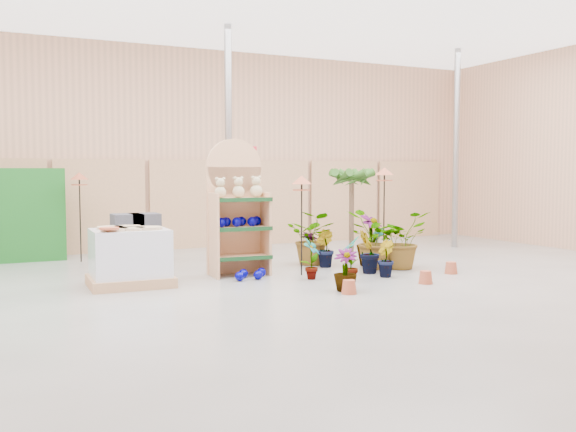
% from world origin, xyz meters
% --- Properties ---
extents(room, '(15.20, 12.10, 4.70)m').
position_xyz_m(room, '(0.00, 0.91, 2.21)').
color(room, slate).
rests_on(room, ground).
extents(display_shelf, '(1.00, 0.67, 2.29)m').
position_xyz_m(display_shelf, '(-0.41, 2.05, 1.05)').
color(display_shelf, tan).
rests_on(display_shelf, ground).
extents(teddy_bears, '(0.84, 0.21, 0.35)m').
position_xyz_m(teddy_bears, '(-0.38, 1.94, 1.45)').
color(teddy_bears, tan).
rests_on(teddy_bears, display_shelf).
extents(gazing_balls_shelf, '(0.84, 0.29, 0.16)m').
position_xyz_m(gazing_balls_shelf, '(-0.41, 1.92, 0.90)').
color(gazing_balls_shelf, '#010084').
rests_on(gazing_balls_shelf, display_shelf).
extents(gazing_balls_floor, '(0.63, 0.39, 0.15)m').
position_xyz_m(gazing_balls_floor, '(-0.38, 1.48, 0.07)').
color(gazing_balls_floor, '#010084').
rests_on(gazing_balls_floor, ground).
extents(pallet_stack, '(1.25, 1.06, 0.91)m').
position_xyz_m(pallet_stack, '(-2.27, 1.69, 0.44)').
color(pallet_stack, tan).
rests_on(pallet_stack, ground).
extents(charcoal_planters, '(0.80, 0.50, 1.00)m').
position_xyz_m(charcoal_planters, '(-1.85, 3.18, 0.50)').
color(charcoal_planters, '#2E2F36').
rests_on(charcoal_planters, ground).
extents(trellis_stock, '(2.00, 0.30, 1.80)m').
position_xyz_m(trellis_stock, '(-3.80, 5.20, 0.90)').
color(trellis_stock, '#14591A').
rests_on(trellis_stock, ground).
extents(offer_sign, '(0.50, 0.08, 2.20)m').
position_xyz_m(offer_sign, '(0.10, 2.98, 1.57)').
color(offer_sign, gray).
rests_on(offer_sign, ground).
extents(bird_table_front, '(0.34, 0.34, 1.67)m').
position_xyz_m(bird_table_front, '(0.53, 1.45, 1.54)').
color(bird_table_front, black).
rests_on(bird_table_front, ground).
extents(bird_table_right, '(0.34, 0.34, 1.81)m').
position_xyz_m(bird_table_right, '(2.38, 1.77, 1.68)').
color(bird_table_right, black).
rests_on(bird_table_right, ground).
extents(bird_table_back, '(0.34, 0.34, 1.72)m').
position_xyz_m(bird_table_back, '(-2.58, 4.72, 1.59)').
color(bird_table_back, black).
rests_on(bird_table_back, ground).
extents(palm, '(0.70, 0.70, 1.89)m').
position_xyz_m(palm, '(2.25, 2.69, 1.63)').
color(palm, brown).
rests_on(palm, ground).
extents(potted_plant_0, '(0.43, 0.39, 0.67)m').
position_xyz_m(potted_plant_0, '(0.48, 1.01, 0.33)').
color(potted_plant_0, '#204A13').
rests_on(potted_plant_0, ground).
extents(potted_plant_1, '(0.53, 0.53, 0.75)m').
position_xyz_m(potted_plant_1, '(1.63, 1.09, 0.38)').
color(potted_plant_1, '#204A13').
rests_on(potted_plant_1, ground).
extents(potted_plant_2, '(1.18, 1.12, 1.04)m').
position_xyz_m(potted_plant_2, '(2.01, 1.49, 0.52)').
color(potted_plant_2, '#204A13').
rests_on(potted_plant_2, ground).
extents(potted_plant_3, '(0.74, 0.74, 0.95)m').
position_xyz_m(potted_plant_3, '(2.18, 1.89, 0.47)').
color(potted_plant_3, '#204A13').
rests_on(potted_plant_3, ground).
extents(potted_plant_4, '(0.27, 0.38, 0.69)m').
position_xyz_m(potted_plant_4, '(2.41, 2.03, 0.34)').
color(potted_plant_4, '#204A13').
rests_on(potted_plant_4, ground).
extents(potted_plant_5, '(0.35, 0.41, 0.68)m').
position_xyz_m(potted_plant_5, '(1.33, 2.12, 0.34)').
color(potted_plant_5, '#204A13').
rests_on(potted_plant_5, ground).
extents(potted_plant_6, '(1.19, 1.20, 1.00)m').
position_xyz_m(potted_plant_6, '(1.28, 2.46, 0.50)').
color(potted_plant_6, '#204A13').
rests_on(potted_plant_6, ground).
extents(potted_plant_7, '(0.48, 0.48, 0.62)m').
position_xyz_m(potted_plant_7, '(0.46, -0.09, 0.31)').
color(potted_plant_7, '#204A13').
rests_on(potted_plant_7, ground).
extents(potted_plant_8, '(0.41, 0.46, 0.72)m').
position_xyz_m(potted_plant_8, '(0.97, 0.60, 0.36)').
color(potted_plant_8, '#204A13').
rests_on(potted_plant_8, ground).
extents(potted_plant_9, '(0.34, 0.39, 0.61)m').
position_xyz_m(potted_plant_9, '(1.70, 0.72, 0.30)').
color(potted_plant_9, '#204A13').
rests_on(potted_plant_9, ground).
extents(potted_plant_10, '(1.05, 0.94, 1.03)m').
position_xyz_m(potted_plant_10, '(2.48, 1.35, 0.51)').
color(potted_plant_10, '#204A13').
rests_on(potted_plant_10, ground).
extents(potted_plant_11, '(0.47, 0.47, 0.62)m').
position_xyz_m(potted_plant_11, '(1.24, 2.51, 0.31)').
color(potted_plant_11, '#204A13').
rests_on(potted_plant_11, ground).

